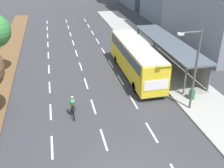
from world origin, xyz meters
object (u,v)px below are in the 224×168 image
Objects in this scene: streetlight at (194,66)px; cyclist at (73,107)px; bus at (136,57)px; trash_bin at (192,94)px; bus_shelter at (169,51)px.

cyclist is at bearing 172.46° from streetlight.
cyclist is (-6.99, -6.12, -1.28)m from bus.
cyclist is 10.20m from trash_bin.
bus is at bearing -163.16° from bus_shelter.
bus reaches higher than trash_bin.
cyclist is at bearing -179.52° from trash_bin.
bus is 6.99m from trash_bin.
cyclist is 0.28× the size of streetlight.
cyclist is (-11.27, -7.41, -1.07)m from bus_shelter.
bus is 9.38m from cyclist.
bus is 13.28× the size of trash_bin.
bus_shelter is 1.24× the size of bus.
streetlight is at bearing -128.45° from trash_bin.
trash_bin is at bearing 0.48° from cyclist.
streetlight reaches higher than cyclist.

